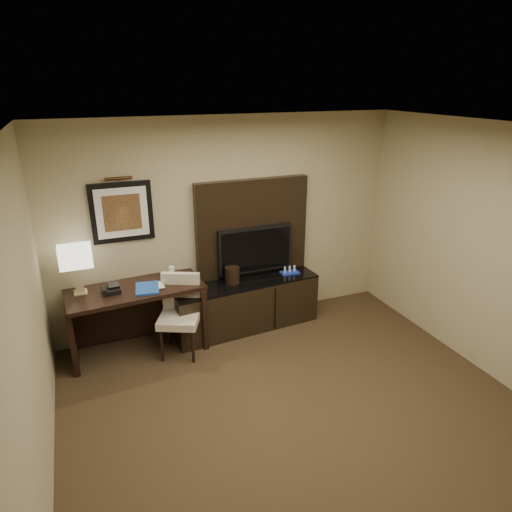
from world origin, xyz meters
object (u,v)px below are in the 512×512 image
minibar_tray (290,270)px  desk_phone (111,289)px  desk (138,319)px  water_bottle (172,274)px  table_lamp (77,269)px  ice_bucket (232,275)px  credenza (245,304)px  desk_chair (179,318)px  tv (255,249)px

minibar_tray → desk_phone: bearing=-177.4°
desk → water_bottle: size_ratio=7.90×
table_lamp → ice_bucket: table_lamp is taller
table_lamp → credenza: bearing=-1.3°
credenza → desk_chair: bearing=-165.9°
tv → ice_bucket: (-0.36, -0.12, -0.26)m
credenza → desk_phone: bearing=178.7°
water_bottle → tv: bearing=8.8°
desk_phone → minibar_tray: size_ratio=0.77×
desk → ice_bucket: 1.27m
table_lamp → minibar_tray: table_lamp is taller
desk → tv: tv is taller
desk → desk_chair: 0.51m
tv → table_lamp: (-2.16, -0.10, 0.10)m
water_bottle → minibar_tray: bearing=2.0°
desk → tv: 1.70m
credenza → water_bottle: bearing=177.9°
water_bottle → minibar_tray: 1.60m
ice_bucket → water_bottle: bearing=-175.9°
desk → minibar_tray: 2.04m
desk → ice_bucket: (1.21, 0.07, 0.35)m
credenza → table_lamp: table_lamp is taller
desk_chair → water_bottle: bearing=113.9°
desk → ice_bucket: bearing=-1.1°
desk → table_lamp: table_lamp is taller
tv → desk_chair: bearing=-158.4°
table_lamp → water_bottle: table_lamp is taller
tv → desk_phone: tv is taller
ice_bucket → minibar_tray: ice_bucket is taller
credenza → table_lamp: bearing=174.5°
table_lamp → minibar_tray: 2.64m
water_bottle → ice_bucket: water_bottle is taller
desk_chair → desk_phone: size_ratio=5.07×
desk → table_lamp: bearing=166.6°
desk → credenza: (1.38, 0.05, -0.08)m
tv → table_lamp: 2.17m
water_bottle → minibar_tray: size_ratio=0.80×
tv → desk_chair: tv is taller
table_lamp → desk_phone: bearing=-21.6°
water_bottle → ice_bucket: 0.79m
ice_bucket → minibar_tray: size_ratio=0.86×
ice_bucket → desk_phone: bearing=-175.9°
tv → water_bottle: (-1.13, -0.18, -0.10)m
desk → water_bottle: bearing=-2.5°
tv → table_lamp: size_ratio=1.72×
desk_phone → water_bottle: size_ratio=0.96×
credenza → minibar_tray: size_ratio=7.87×
desk_chair → water_bottle: size_ratio=4.85×
credenza → table_lamp: 2.12m
credenza → tv: 0.73m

